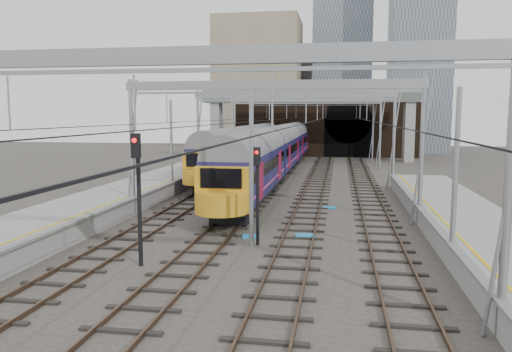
% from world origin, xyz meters
% --- Properties ---
extents(ground, '(160.00, 160.00, 0.00)m').
position_xyz_m(ground, '(0.00, 0.00, 0.00)').
color(ground, '#38332D').
rests_on(ground, ground).
extents(platform_left, '(4.32, 55.00, 1.12)m').
position_xyz_m(platform_left, '(-10.18, 2.50, 0.55)').
color(platform_left, gray).
rests_on(platform_left, ground).
extents(tracks, '(14.40, 80.00, 0.22)m').
position_xyz_m(tracks, '(0.00, 15.00, 0.02)').
color(tracks, '#4C3828').
rests_on(tracks, ground).
extents(overhead_line, '(16.80, 80.00, 8.00)m').
position_xyz_m(overhead_line, '(0.00, 21.49, 6.57)').
color(overhead_line, gray).
rests_on(overhead_line, ground).
extents(retaining_wall, '(28.00, 2.75, 9.00)m').
position_xyz_m(retaining_wall, '(1.40, 51.93, 4.33)').
color(retaining_wall, black).
rests_on(retaining_wall, ground).
extents(overbridge, '(28.00, 3.00, 9.25)m').
position_xyz_m(overbridge, '(0.00, 46.00, 7.27)').
color(overbridge, gray).
rests_on(overbridge, ground).
extents(city_skyline, '(37.50, 27.50, 60.00)m').
position_xyz_m(city_skyline, '(2.73, 70.48, 17.09)').
color(city_skyline, tan).
rests_on(city_skyline, ground).
extents(train_main, '(2.89, 66.74, 4.94)m').
position_xyz_m(train_main, '(-2.00, 37.90, 2.54)').
color(train_main, black).
rests_on(train_main, ground).
extents(train_second, '(2.79, 48.42, 4.81)m').
position_xyz_m(train_second, '(-6.00, 39.01, 2.48)').
color(train_second, black).
rests_on(train_second, ground).
extents(signal_near_left, '(0.41, 0.48, 5.26)m').
position_xyz_m(signal_near_left, '(-3.84, -1.58, 3.28)').
color(signal_near_left, black).
rests_on(signal_near_left, ground).
extents(signal_near_centre, '(0.34, 0.46, 4.53)m').
position_xyz_m(signal_near_centre, '(0.22, 2.31, 2.88)').
color(signal_near_centre, black).
rests_on(signal_near_centre, ground).
extents(equip_cover_a, '(0.94, 0.77, 0.10)m').
position_xyz_m(equip_cover_a, '(-0.35, 3.76, 0.05)').
color(equip_cover_a, '#1B80CD').
rests_on(equip_cover_a, ground).
extents(equip_cover_b, '(0.94, 0.76, 0.10)m').
position_xyz_m(equip_cover_b, '(3.31, 12.05, 0.05)').
color(equip_cover_b, '#1B80CD').
rests_on(equip_cover_b, ground).
extents(equip_cover_c, '(1.06, 0.82, 0.11)m').
position_xyz_m(equip_cover_c, '(2.28, 4.24, 0.06)').
color(equip_cover_c, '#1B80CD').
rests_on(equip_cover_c, ground).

